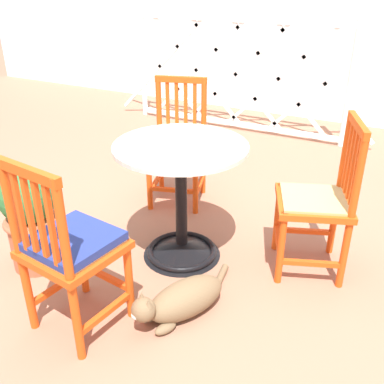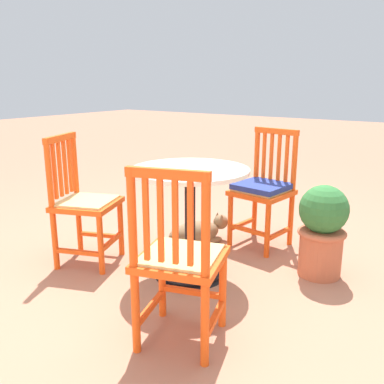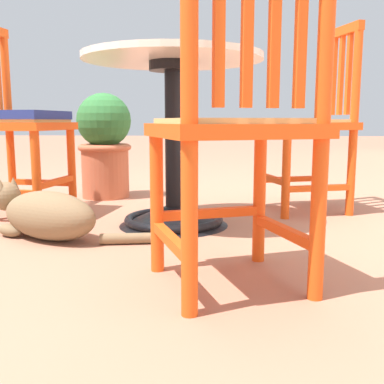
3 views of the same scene
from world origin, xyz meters
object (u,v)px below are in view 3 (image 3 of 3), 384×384
Objects in this scene: orange_chair_by_planter at (310,126)px; orange_chair_near_fence at (16,123)px; orange_chair_tucked_in at (236,130)px; terracotta_planter at (105,143)px; cafe_table at (173,161)px; tabby_cat at (43,214)px.

orange_chair_near_fence is at bearing -80.80° from orange_chair_by_planter.
orange_chair_tucked_in is 1.20m from orange_chair_by_planter.
terracotta_planter is (-1.46, -0.74, -0.11)m from orange_chair_tucked_in.
cafe_table is 0.87m from terracotta_planter.
tabby_cat is (-0.48, -0.73, -0.34)m from orange_chair_tucked_in.
cafe_table is 0.77m from orange_chair_by_planter.
orange_chair_tucked_in is 0.94m from tabby_cat.
orange_chair_by_planter reaches higher than cafe_table.
orange_chair_by_planter is at bearing 119.66° from tabby_cat.
orange_chair_near_fence is (-0.16, -0.77, 0.16)m from cafe_table.
cafe_table is at bearing 78.25° from orange_chair_near_fence.
orange_chair_tucked_in is at bearing 26.80° from terracotta_planter.
orange_chair_near_fence and orange_chair_tucked_in have the same top height.
orange_chair_tucked_in reaches higher than terracotta_planter.
orange_chair_near_fence is 0.63m from terracotta_planter.
orange_chair_by_planter is 1.25× the size of tabby_cat.
terracotta_planter is (-0.72, -0.49, 0.04)m from cafe_table.
orange_chair_near_fence is 0.61m from tabby_cat.
terracotta_planter is at bearing -179.77° from tabby_cat.
orange_chair_near_fence reaches higher than tabby_cat.
cafe_table reaches higher than tabby_cat.
cafe_table is 0.83× the size of orange_chair_by_planter.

